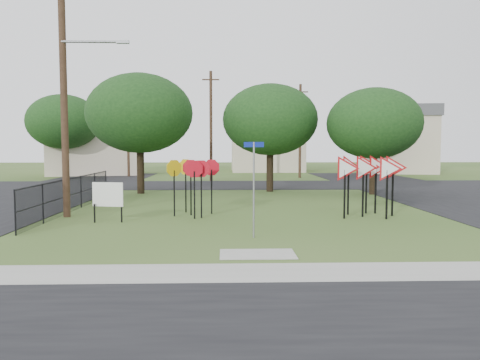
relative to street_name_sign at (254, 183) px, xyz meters
name	(u,v)px	position (x,y,z in m)	size (l,w,h in m)	color
ground	(252,237)	(-0.04, 0.07, -1.72)	(140.00, 140.00, 0.00)	#385620
sidewalk	(263,273)	(-0.04, -4.13, -1.71)	(30.00, 1.60, 0.02)	#989890
planting_strip	(268,289)	(-0.04, -5.33, -1.72)	(30.00, 0.80, 0.02)	#385620
street_left	(12,201)	(-12.04, 10.07, -1.71)	(8.00, 50.00, 0.02)	black
street_right	(464,200)	(11.96, 10.07, -1.71)	(8.00, 50.00, 0.02)	black
street_far	(237,185)	(-0.04, 20.07, -1.71)	(60.00, 8.00, 0.02)	black
curb_pad	(258,254)	(-0.04, -2.33, -1.71)	(2.00, 1.20, 0.02)	#989890
street_name_sign	(254,183)	(0.00, 0.00, 0.00)	(0.62, 0.06, 3.01)	gray
stop_sign_cluster	(193,174)	(-2.22, 4.75, 0.02)	(2.17, 2.01, 2.34)	black
yield_sign_cluster	(369,171)	(4.99, 4.44, 0.15)	(3.28, 1.88, 2.56)	black
info_board	(108,196)	(-5.31, 3.11, -0.71)	(1.20, 0.28, 1.52)	black
utility_pole_main	(65,88)	(-7.28, 4.57, 3.49)	(3.55, 0.33, 10.00)	#473020
far_pole_a	(211,125)	(-2.04, 24.07, 2.88)	(1.40, 0.24, 9.00)	#473020
far_pole_b	(300,130)	(5.96, 28.07, 2.63)	(1.40, 0.24, 8.50)	#473020
far_pole_c	(128,128)	(-10.04, 30.07, 2.88)	(1.40, 0.24, 9.00)	#473020
fence_run	(73,193)	(-7.64, 6.32, -0.94)	(0.05, 11.55, 1.50)	black
house_left	(97,139)	(-14.04, 34.07, 1.93)	(10.58, 8.88, 7.20)	beige
house_mid	(266,144)	(3.96, 40.07, 1.43)	(8.40, 8.40, 6.20)	beige
house_right	(398,139)	(17.96, 36.07, 1.93)	(8.30, 8.30, 7.20)	beige
tree_near_left	(140,113)	(-6.04, 14.07, 3.13)	(6.40, 6.40, 7.27)	black
tree_near_mid	(270,120)	(1.96, 15.07, 2.82)	(6.00, 6.00, 6.80)	black
tree_near_right	(374,123)	(7.96, 13.07, 2.50)	(5.60, 5.60, 6.33)	black
tree_far_left	(63,122)	(-16.04, 30.07, 3.45)	(6.80, 6.80, 7.73)	black
tree_far_right	(373,130)	(13.96, 32.07, 2.82)	(6.00, 6.00, 6.80)	black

